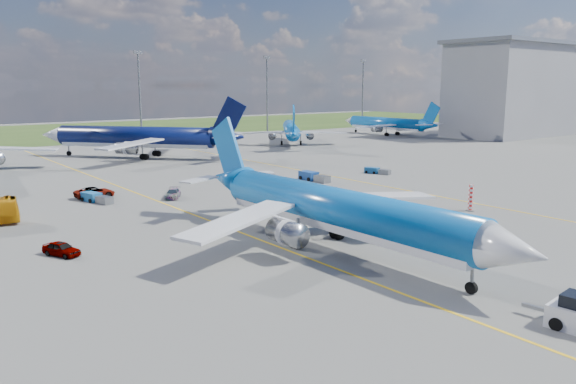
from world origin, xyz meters
TOP-DOWN VIEW (x-y plane):
  - ground at (0.00, 0.00)m, footprint 400.00×400.00m
  - taxiway_lines at (0.17, 27.70)m, footprint 60.25×160.00m
  - floodlight_masts at (10.00, 110.00)m, footprint 202.20×0.50m
  - terminal_building at (120.00, 60.00)m, footprint 42.00×22.00m
  - warning_post at (26.00, 8.00)m, footprint 0.50×0.50m
  - bg_jet_n at (14.83, 76.90)m, footprint 55.00×56.12m
  - bg_jet_ne at (55.44, 79.55)m, footprint 44.57×46.62m
  - bg_jet_ene at (92.37, 82.57)m, footprint 28.23×36.85m
  - main_airliner at (3.46, 5.66)m, footprint 31.20×40.46m
  - service_car_a at (-15.98, 18.47)m, footprint 2.78×3.79m
  - service_car_b at (-5.42, 41.54)m, footprint 5.05×2.50m
  - service_car_c at (2.36, 35.27)m, footprint 3.62×4.23m
  - baggage_tug_w at (25.01, 34.61)m, footprint 1.70×5.68m
  - baggage_tug_c at (-6.23, 38.71)m, footprint 2.61×5.07m
  - baggage_tug_e at (37.49, 33.64)m, footprint 2.36×4.37m

SIDE VIEW (x-z plane):
  - ground at x=0.00m, z-range 0.00..0.00m
  - bg_jet_n at x=14.83m, z-range -5.86..5.86m
  - bg_jet_ne at x=55.44m, z-range -4.86..4.86m
  - bg_jet_ene at x=92.37m, z-range -4.79..4.79m
  - main_airliner at x=3.46m, z-range -5.21..5.21m
  - taxiway_lines at x=0.17m, z-range 0.00..0.02m
  - baggage_tug_e at x=37.49m, z-range -0.03..0.92m
  - baggage_tug_c at x=-6.23m, z-range -0.04..1.07m
  - service_car_c at x=2.36m, z-range 0.00..1.16m
  - baggage_tug_w at x=25.01m, z-range -0.04..1.22m
  - service_car_a at x=-15.98m, z-range 0.00..1.20m
  - service_car_b at x=-5.42m, z-range 0.00..1.38m
  - warning_post at x=26.00m, z-range 0.00..3.00m
  - floodlight_masts at x=10.00m, z-range 1.21..23.91m
  - terminal_building at x=120.00m, z-range 0.07..26.07m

